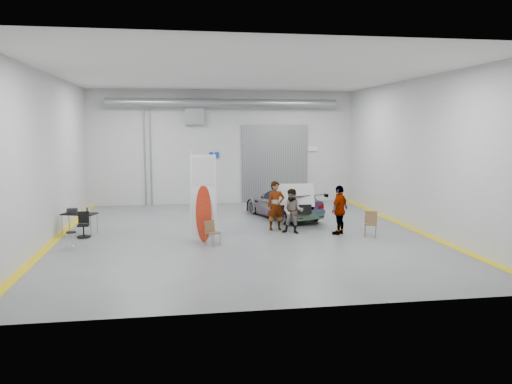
{
  "coord_description": "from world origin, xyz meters",
  "views": [
    {
      "loc": [
        -2.41,
        -18.54,
        4.05
      ],
      "look_at": [
        0.64,
        0.89,
        1.5
      ],
      "focal_mm": 35.0,
      "sensor_mm": 36.0,
      "label": 1
    }
  ],
  "objects": [
    {
      "name": "work_table",
      "position": [
        -6.23,
        1.02,
        0.8
      ],
      "size": [
        1.4,
        0.99,
        1.04
      ],
      "rotation": [
        0.0,
        0.0,
        -0.31
      ],
      "color": "gray",
      "rests_on": "ground"
    },
    {
      "name": "surfboard_display",
      "position": [
        -1.53,
        -1.04,
        1.33
      ],
      "size": [
        0.93,
        0.28,
        3.29
      ],
      "rotation": [
        0.0,
        0.0,
        -0.04
      ],
      "color": "white",
      "rests_on": "ground"
    },
    {
      "name": "shop_stool",
      "position": [
        -5.93,
        -1.72,
        0.33
      ],
      "size": [
        0.33,
        0.33,
        0.66
      ],
      "rotation": [
        0.0,
        0.0,
        -0.22
      ],
      "color": "black",
      "rests_on": "ground"
    },
    {
      "name": "sedan_car",
      "position": [
        2.26,
        3.24,
        0.68
      ],
      "size": [
        3.3,
        5.06,
        1.36
      ],
      "primitive_type": "imported",
      "rotation": [
        0.0,
        0.0,
        3.46
      ],
      "color": "white",
      "rests_on": "ground"
    },
    {
      "name": "trunk_lid",
      "position": [
        2.26,
        1.14,
        1.38
      ],
      "size": [
        1.59,
        0.96,
        0.04
      ],
      "primitive_type": "cube",
      "color": "silver",
      "rests_on": "sedan_car"
    },
    {
      "name": "person_a",
      "position": [
        1.39,
        0.59,
        0.98
      ],
      "size": [
        0.75,
        0.53,
        1.95
      ],
      "primitive_type": "imported",
      "rotation": [
        0.0,
        0.0,
        0.1
      ],
      "color": "#8A634B",
      "rests_on": "ground"
    },
    {
      "name": "person_b",
      "position": [
        1.9,
        -0.17,
        0.87
      ],
      "size": [
        1.03,
        0.93,
        1.73
      ],
      "primitive_type": "imported",
      "rotation": [
        0.0,
        0.0,
        -0.41
      ],
      "color": "#445E7C",
      "rests_on": "ground"
    },
    {
      "name": "person_c",
      "position": [
        3.62,
        -0.6,
        0.94
      ],
      "size": [
        1.1,
        1.09,
        1.89
      ],
      "primitive_type": "imported",
      "rotation": [
        0.0,
        0.0,
        3.92
      ],
      "color": "brown",
      "rests_on": "ground"
    },
    {
      "name": "folding_chair_far",
      "position": [
        4.63,
        -1.19,
        0.29
      ],
      "size": [
        0.58,
        0.62,
        0.94
      ],
      "rotation": [
        0.0,
        0.0,
        -0.41
      ],
      "color": "brown",
      "rests_on": "ground"
    },
    {
      "name": "room_shell",
      "position": [
        0.24,
        2.22,
        4.08
      ],
      "size": [
        14.02,
        16.18,
        6.01
      ],
      "color": "#B3B5B8",
      "rests_on": "ground"
    },
    {
      "name": "folding_chair_near",
      "position": [
        -1.26,
        -1.61,
        0.27
      ],
      "size": [
        0.55,
        0.6,
        0.85
      ],
      "rotation": [
        0.0,
        0.0,
        0.59
      ],
      "color": "brown",
      "rests_on": "ground"
    },
    {
      "name": "ground",
      "position": [
        0.0,
        0.0,
        0.0
      ],
      "size": [
        16.0,
        16.0,
        0.0
      ],
      "primitive_type": "plane",
      "color": "slate",
      "rests_on": "ground"
    },
    {
      "name": "office_chair",
      "position": [
        -5.92,
        0.41,
        0.41
      ],
      "size": [
        0.5,
        0.5,
        0.93
      ],
      "rotation": [
        0.0,
        0.0,
        0.06
      ],
      "color": "black",
      "rests_on": "ground"
    }
  ]
}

